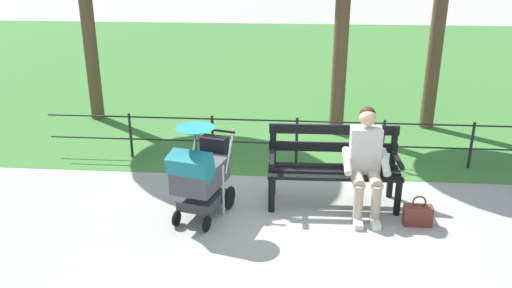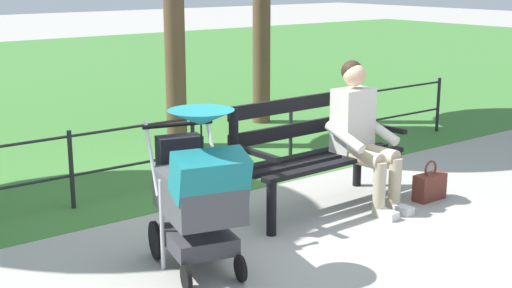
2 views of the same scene
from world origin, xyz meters
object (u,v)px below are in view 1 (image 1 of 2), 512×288
at_px(park_bench, 334,163).
at_px(person_on_bench, 366,159).
at_px(stroller, 200,171).
at_px(handbag, 418,215).

height_order(park_bench, person_on_bench, person_on_bench).
relative_size(person_on_bench, stroller, 1.11).
distance_m(stroller, handbag, 2.55).
relative_size(park_bench, handbag, 4.36).
bearing_deg(stroller, park_bench, -160.33).
bearing_deg(handbag, stroller, 0.71).
distance_m(park_bench, stroller, 1.65).
height_order(stroller, handbag, stroller).
bearing_deg(park_bench, handbag, 151.13).
bearing_deg(person_on_bench, stroller, 9.88).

